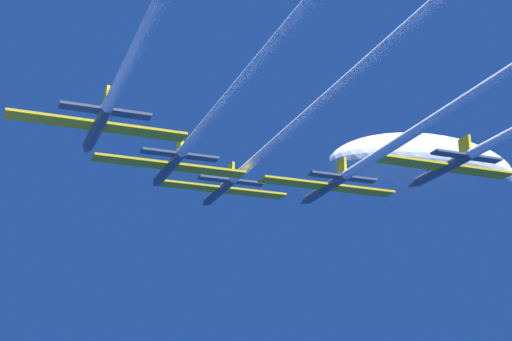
{
  "coord_description": "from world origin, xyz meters",
  "views": [
    {
      "loc": [
        -30.3,
        -91.44,
        -28.68
      ],
      "look_at": [
        -0.08,
        -12.38,
        -0.25
      ],
      "focal_mm": 53.67,
      "sensor_mm": 36.0,
      "label": 1
    }
  ],
  "objects_px": {
    "jet_lead": "(273,145)",
    "jet_left_wing": "(219,109)",
    "jet_right_wing": "(401,140)",
    "jet_left_outer": "(141,39)"
  },
  "relations": [
    {
      "from": "jet_lead",
      "to": "jet_left_wing",
      "type": "distance_m",
      "value": 14.23
    },
    {
      "from": "jet_lead",
      "to": "jet_right_wing",
      "type": "height_order",
      "value": "jet_lead"
    },
    {
      "from": "jet_lead",
      "to": "jet_right_wing",
      "type": "xyz_separation_m",
      "value": [
        10.29,
        -9.8,
        -1.55
      ]
    },
    {
      "from": "jet_right_wing",
      "to": "jet_lead",
      "type": "bearing_deg",
      "value": 136.4
    },
    {
      "from": "jet_left_wing",
      "to": "jet_lead",
      "type": "bearing_deg",
      "value": 46.98
    },
    {
      "from": "jet_right_wing",
      "to": "jet_left_outer",
      "type": "height_order",
      "value": "jet_left_outer"
    },
    {
      "from": "jet_left_wing",
      "to": "jet_right_wing",
      "type": "distance_m",
      "value": 19.97
    },
    {
      "from": "jet_lead",
      "to": "jet_right_wing",
      "type": "distance_m",
      "value": 14.29
    },
    {
      "from": "jet_right_wing",
      "to": "jet_left_wing",
      "type": "bearing_deg",
      "value": -178.39
    },
    {
      "from": "jet_left_wing",
      "to": "jet_left_outer",
      "type": "xyz_separation_m",
      "value": [
        -9.88,
        -11.09,
        -0.15
      ]
    }
  ]
}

